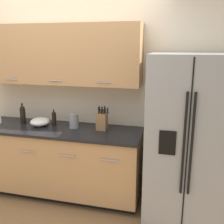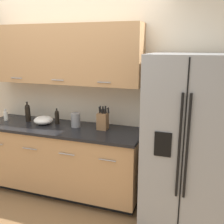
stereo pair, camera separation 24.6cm
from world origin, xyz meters
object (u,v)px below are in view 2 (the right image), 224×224
(knife_block, at_px, (103,121))
(oil_bottle, at_px, (57,117))
(refrigerator, at_px, (185,142))
(mixing_bowl, at_px, (43,120))
(steel_canister, at_px, (76,120))
(wine_bottle, at_px, (28,112))
(soap_dispenser, at_px, (6,116))

(knife_block, distance_m, oil_bottle, 0.65)
(refrigerator, relative_size, mixing_bowl, 7.40)
(knife_block, xyz_separation_m, oil_bottle, (-0.65, 0.02, -0.01))
(refrigerator, xyz_separation_m, steel_canister, (-1.36, 0.13, 0.08))
(wine_bottle, distance_m, steel_canister, 0.73)
(steel_canister, distance_m, mixing_bowl, 0.46)
(wine_bottle, bearing_deg, knife_block, 0.04)
(refrigerator, relative_size, soap_dispenser, 11.25)
(refrigerator, distance_m, wine_bottle, 2.09)
(refrigerator, bearing_deg, steel_canister, 174.35)
(wine_bottle, distance_m, soap_dispenser, 0.33)
(knife_block, xyz_separation_m, mixing_bowl, (-0.82, -0.05, -0.06))
(knife_block, height_order, wine_bottle, knife_block)
(soap_dispenser, bearing_deg, steel_canister, 2.79)
(steel_canister, bearing_deg, soap_dispenser, -177.21)
(soap_dispenser, distance_m, steel_canister, 1.04)
(soap_dispenser, distance_m, oil_bottle, 0.76)
(knife_block, height_order, soap_dispenser, knife_block)
(refrigerator, distance_m, mixing_bowl, 1.81)
(wine_bottle, bearing_deg, steel_canister, -1.03)
(oil_bottle, bearing_deg, mixing_bowl, -160.15)
(refrigerator, bearing_deg, oil_bottle, 174.31)
(refrigerator, relative_size, oil_bottle, 8.77)
(wine_bottle, height_order, steel_canister, wine_bottle)
(steel_canister, height_order, mixing_bowl, steel_canister)
(steel_canister, bearing_deg, mixing_bowl, -176.01)
(soap_dispenser, distance_m, mixing_bowl, 0.59)
(knife_block, bearing_deg, refrigerator, -8.45)
(knife_block, relative_size, steel_canister, 1.51)
(refrigerator, height_order, wine_bottle, refrigerator)
(soap_dispenser, xyz_separation_m, steel_canister, (1.04, 0.05, 0.03))
(oil_bottle, bearing_deg, steel_canister, -5.90)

